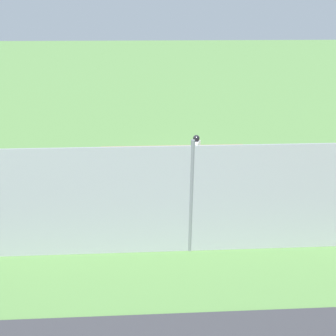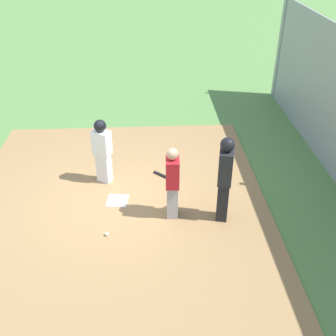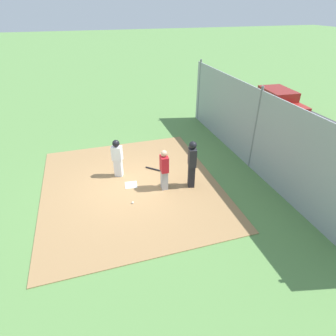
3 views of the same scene
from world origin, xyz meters
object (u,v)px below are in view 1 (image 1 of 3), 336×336
Objects in this scene: home_plate at (177,173)px; baseball_bat at (200,184)px; runner at (196,150)px; baseball at (150,171)px; catcher at (165,167)px; umpire at (162,175)px.

baseball_bat reaches higher than home_plate.
runner is 20.86× the size of baseball.
runner is (1.35, 1.47, 0.06)m from catcher.
runner is 2.08× the size of baseball_bat.
umpire is 2.88m from runner.
baseball is (-1.94, 1.25, 0.01)m from baseball_bat.
baseball reaches higher than baseball_bat.
umpire is at bearing -79.42° from baseball.
baseball_bat is 10.02× the size of baseball.
umpire reaches higher than baseball.
baseball reaches higher than home_plate.
umpire is at bearing 85.96° from runner.
baseball_bat is at bearing -52.78° from home_plate.
catcher is 1.61m from baseball.
baseball is (-0.43, 2.29, -0.93)m from umpire.
umpire is (-0.14, -0.99, 0.17)m from catcher.
baseball is (-0.57, 1.30, -0.77)m from catcher.
baseball_bat is at bearing -32.68° from baseball.
catcher is 21.06× the size of baseball.
umpire reaches higher than runner.
home_plate is 0.29× the size of runner.
umpire is (-0.68, -2.14, 0.96)m from home_plate.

